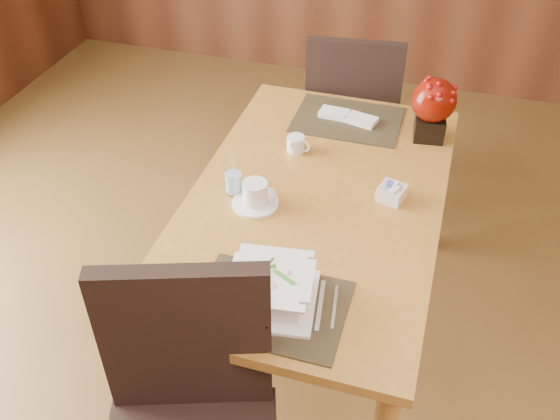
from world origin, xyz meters
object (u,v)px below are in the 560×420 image
(dining_table, at_px, (315,217))
(creamer_jug, at_px, (296,144))
(coffee_cup, at_px, (255,195))
(soup_setting, at_px, (271,289))
(water_glass, at_px, (233,175))
(sugar_caddy, at_px, (392,193))
(bread_plate, at_px, (168,314))
(far_chair, at_px, (352,113))
(berry_decor, at_px, (433,106))

(dining_table, height_order, creamer_jug, creamer_jug)
(dining_table, xyz_separation_m, coffee_cup, (-0.20, -0.11, 0.14))
(creamer_jug, bearing_deg, soup_setting, -65.55)
(soup_setting, xyz_separation_m, water_glass, (-0.29, 0.47, 0.02))
(water_glass, relative_size, sugar_caddy, 1.74)
(water_glass, distance_m, bread_plate, 0.61)
(far_chair, bearing_deg, coffee_cup, 74.43)
(far_chair, bearing_deg, bread_plate, 74.47)
(creamer_jug, distance_m, far_chair, 0.72)
(berry_decor, height_order, bread_plate, berry_decor)
(dining_table, distance_m, creamer_jug, 0.33)
(bread_plate, bearing_deg, soup_setting, 27.57)
(sugar_caddy, xyz_separation_m, bread_plate, (-0.54, -0.74, -0.02))
(dining_table, xyz_separation_m, bread_plate, (-0.27, -0.67, 0.10))
(sugar_caddy, bearing_deg, far_chair, 109.49)
(soup_setting, distance_m, berry_decor, 1.10)
(berry_decor, xyz_separation_m, far_chair, (-0.39, 0.42, -0.34))
(water_glass, xyz_separation_m, bread_plate, (0.02, -0.61, -0.07))
(dining_table, distance_m, soup_setting, 0.55)
(soup_setting, xyz_separation_m, creamer_jug, (-0.15, 0.79, -0.02))
(water_glass, height_order, creamer_jug, water_glass)
(water_glass, xyz_separation_m, far_chair, (0.24, 1.00, -0.27))
(dining_table, height_order, soup_setting, soup_setting)
(dining_table, height_order, sugar_caddy, sugar_caddy)
(water_glass, bearing_deg, soup_setting, -58.38)
(coffee_cup, distance_m, far_chair, 1.08)
(sugar_caddy, xyz_separation_m, far_chair, (-0.31, 0.87, -0.22))
(water_glass, distance_m, berry_decor, 0.86)
(creamer_jug, height_order, berry_decor, berry_decor)
(dining_table, height_order, far_chair, far_chair)
(far_chair, bearing_deg, berry_decor, 125.08)
(creamer_jug, bearing_deg, berry_decor, 41.18)
(water_glass, relative_size, far_chair, 0.16)
(dining_table, xyz_separation_m, berry_decor, (0.34, 0.51, 0.24))
(sugar_caddy, height_order, far_chair, far_chair)
(dining_table, xyz_separation_m, far_chair, (-0.05, 0.94, -0.10))
(soup_setting, bearing_deg, bread_plate, -160.27)
(soup_setting, height_order, sugar_caddy, soup_setting)
(berry_decor, bearing_deg, sugar_caddy, -100.19)
(creamer_jug, bearing_deg, coffee_cup, -83.12)
(dining_table, relative_size, berry_decor, 5.74)
(berry_decor, xyz_separation_m, bread_plate, (-0.62, -1.18, -0.14))
(coffee_cup, xyz_separation_m, bread_plate, (-0.08, -0.56, -0.04))
(dining_table, relative_size, bread_plate, 9.43)
(sugar_caddy, relative_size, bread_plate, 0.56)
(dining_table, bearing_deg, bread_plate, -112.26)
(soup_setting, distance_m, sugar_caddy, 0.65)
(soup_setting, relative_size, sugar_caddy, 3.37)
(water_glass, bearing_deg, sugar_caddy, 12.72)
(soup_setting, height_order, far_chair, far_chair)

